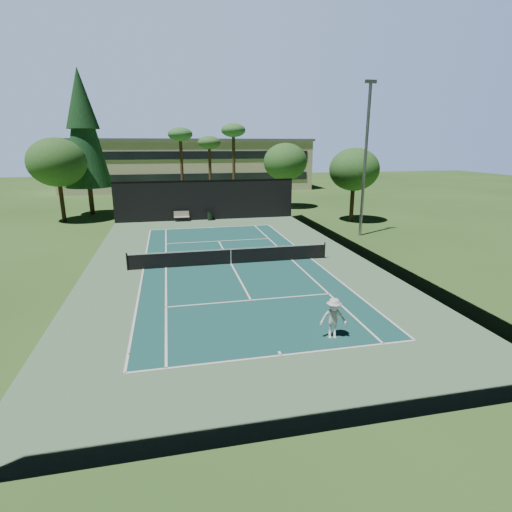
{
  "coord_description": "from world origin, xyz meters",
  "views": [
    {
      "loc": [
        -3.68,
        -24.45,
        7.48
      ],
      "look_at": [
        1.0,
        -3.0,
        1.3
      ],
      "focal_mm": 28.0,
      "sensor_mm": 36.0,
      "label": 1
    }
  ],
  "objects": [
    {
      "name": "court_surface",
      "position": [
        0.0,
        0.0,
        0.01
      ],
      "size": [
        10.97,
        23.77,
        0.01
      ],
      "primitive_type": "cube",
      "color": "#184D49",
      "rests_on": "ground"
    },
    {
      "name": "player",
      "position": [
        2.4,
        -10.95,
        0.84
      ],
      "size": [
        1.19,
        0.83,
        1.69
      ],
      "primitive_type": "imported",
      "rotation": [
        0.0,
        0.0,
        -0.2
      ],
      "color": "silver",
      "rests_on": "ground"
    },
    {
      "name": "apron_slab",
      "position": [
        0.0,
        0.0,
        0.01
      ],
      "size": [
        18.0,
        32.0,
        0.01
      ],
      "primitive_type": "cube",
      "color": "#577D59",
      "rests_on": "ground"
    },
    {
      "name": "campus_building",
      "position": [
        0.0,
        45.98,
        4.21
      ],
      "size": [
        40.5,
        12.5,
        8.3
      ],
      "color": "beige",
      "rests_on": "ground"
    },
    {
      "name": "tennis_ball_c",
      "position": [
        1.88,
        2.07,
        0.03
      ],
      "size": [
        0.06,
        0.06,
        0.06
      ],
      "primitive_type": "sphere",
      "color": "#CFE233",
      "rests_on": "ground"
    },
    {
      "name": "decid_tree_b",
      "position": [
        14.0,
        12.0,
        5.08
      ],
      "size": [
        4.8,
        4.8,
        7.14
      ],
      "color": "#422D1C",
      "rests_on": "ground"
    },
    {
      "name": "fence",
      "position": [
        0.0,
        0.06,
        2.01
      ],
      "size": [
        18.04,
        32.05,
        4.03
      ],
      "color": "black",
      "rests_on": "ground"
    },
    {
      "name": "pine_tree",
      "position": [
        -12.0,
        22.0,
        9.55
      ],
      "size": [
        4.8,
        4.8,
        15.0
      ],
      "color": "#4C3520",
      "rests_on": "ground"
    },
    {
      "name": "decid_tree_a",
      "position": [
        10.0,
        22.0,
        5.42
      ],
      "size": [
        5.12,
        5.12,
        7.62
      ],
      "color": "#42281C",
      "rests_on": "ground"
    },
    {
      "name": "palm_b",
      "position": [
        1.5,
        26.0,
        7.36
      ],
      "size": [
        2.8,
        2.8,
        8.42
      ],
      "color": "#4A321F",
      "rests_on": "ground"
    },
    {
      "name": "decid_tree_c",
      "position": [
        -14.0,
        18.0,
        5.76
      ],
      "size": [
        5.44,
        5.44,
        8.09
      ],
      "color": "#412A1C",
      "rests_on": "ground"
    },
    {
      "name": "palm_a",
      "position": [
        -2.0,
        24.0,
        8.19
      ],
      "size": [
        2.8,
        2.8,
        9.32
      ],
      "color": "#492F1F",
      "rests_on": "ground"
    },
    {
      "name": "light_pole",
      "position": [
        12.0,
        6.0,
        6.46
      ],
      "size": [
        0.9,
        0.25,
        12.22
      ],
      "color": "gray",
      "rests_on": "ground"
    },
    {
      "name": "tennis_ball_d",
      "position": [
        -3.11,
        2.33,
        0.03
      ],
      "size": [
        0.07,
        0.07,
        0.07
      ],
      "primitive_type": "sphere",
      "color": "#BED731",
      "rests_on": "ground"
    },
    {
      "name": "tennis_net",
      "position": [
        0.0,
        0.0,
        0.56
      ],
      "size": [
        12.9,
        0.1,
        1.1
      ],
      "color": "black",
      "rests_on": "ground"
    },
    {
      "name": "palm_c",
      "position": [
        4.0,
        23.0,
        8.6
      ],
      "size": [
        2.8,
        2.8,
        9.77
      ],
      "color": "#45301D",
      "rests_on": "ground"
    },
    {
      "name": "tennis_ball_a",
      "position": [
        -5.46,
        -10.61,
        0.04
      ],
      "size": [
        0.08,
        0.08,
        0.08
      ],
      "primitive_type": "sphere",
      "color": "gold",
      "rests_on": "ground"
    },
    {
      "name": "trash_bin",
      "position": [
        0.29,
        15.64,
        0.48
      ],
      "size": [
        0.56,
        0.56,
        0.95
      ],
      "color": "black",
      "rests_on": "ground"
    },
    {
      "name": "park_bench",
      "position": [
        -2.55,
        15.67,
        0.55
      ],
      "size": [
        1.5,
        0.45,
        1.02
      ],
      "color": "beige",
      "rests_on": "ground"
    },
    {
      "name": "ground",
      "position": [
        0.0,
        0.0,
        0.0
      ],
      "size": [
        160.0,
        160.0,
        0.0
      ],
      "primitive_type": "plane",
      "color": "#305821",
      "rests_on": "ground"
    },
    {
      "name": "tennis_ball_b",
      "position": [
        -4.44,
        0.72,
        0.04
      ],
      "size": [
        0.07,
        0.07,
        0.07
      ],
      "primitive_type": "sphere",
      "color": "#CCD330",
      "rests_on": "ground"
    },
    {
      "name": "court_lines",
      "position": [
        0.0,
        0.0,
        0.02
      ],
      "size": [
        11.07,
        23.87,
        0.01
      ],
      "color": "white",
      "rests_on": "ground"
    }
  ]
}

